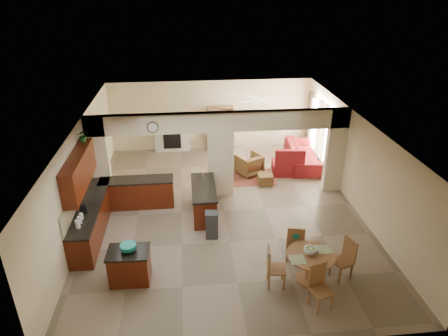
{
  "coord_description": "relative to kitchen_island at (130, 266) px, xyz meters",
  "views": [
    {
      "loc": [
        -1.04,
        -10.32,
        6.42
      ],
      "look_at": [
        0.04,
        0.3,
        1.29
      ],
      "focal_mm": 32.0,
      "sensor_mm": 36.0,
      "label": 1
    }
  ],
  "objects": [
    {
      "name": "drape_a_left",
      "position": [
        6.4,
        4.53,
        0.78
      ],
      "size": [
        0.1,
        0.28,
        2.3
      ],
      "primitive_type": "cube",
      "color": "#47231C",
      "rests_on": "wall_right"
    },
    {
      "name": "shelving_unit",
      "position": [
        2.82,
        7.65,
        0.48
      ],
      "size": [
        1.0,
        0.32,
        1.8
      ],
      "primitive_type": "cube",
      "color": "brown",
      "rests_on": "floor"
    },
    {
      "name": "wall_right",
      "position": [
        6.47,
        2.83,
        0.98
      ],
      "size": [
        0.0,
        10.0,
        10.0
      ],
      "primitive_type": "plane",
      "rotation": [
        1.57,
        0.0,
        -1.57
      ],
      "color": "beige",
      "rests_on": "floor"
    },
    {
      "name": "wall_back",
      "position": [
        2.47,
        7.83,
        0.98
      ],
      "size": [
        8.0,
        0.0,
        8.0
      ],
      "primitive_type": "plane",
      "rotation": [
        1.57,
        0.0,
        0.0
      ],
      "color": "beige",
      "rests_on": "floor"
    },
    {
      "name": "chair_east",
      "position": [
        4.98,
        -0.37,
        0.14
      ],
      "size": [
        0.54,
        0.54,
        1.02
      ],
      "rotation": [
        0.0,
        0.0,
        5.05
      ],
      "color": "brown",
      "rests_on": "floor"
    },
    {
      "name": "floor",
      "position": [
        2.47,
        2.83,
        -0.42
      ],
      "size": [
        10.0,
        10.0,
        0.0
      ],
      "primitive_type": "plane",
      "color": "#7D6D56",
      "rests_on": "ground"
    },
    {
      "name": "chaise",
      "position": [
        5.0,
        5.18,
        -0.21
      ],
      "size": [
        1.12,
        0.95,
        0.41
      ],
      "primitive_type": "cube",
      "rotation": [
        0.0,
        0.0,
        -0.11
      ],
      "color": "maroon",
      "rests_on": "floor"
    },
    {
      "name": "fireplace",
      "position": [
        0.87,
        7.67,
        0.2
      ],
      "size": [
        1.6,
        0.35,
        1.2
      ],
      "color": "beige",
      "rests_on": "floor"
    },
    {
      "name": "kitchen_counter",
      "position": [
        -0.79,
        2.59,
        0.05
      ],
      "size": [
        2.52,
        3.29,
        1.48
      ],
      "color": "#460F08",
      "rests_on": "floor"
    },
    {
      "name": "ceiling_fan",
      "position": [
        3.97,
        5.83,
        2.14
      ],
      "size": [
        1.0,
        1.0,
        0.1
      ],
      "primitive_type": "cylinder",
      "color": "white",
      "rests_on": "ceiling"
    },
    {
      "name": "partition_center_pier",
      "position": [
        2.47,
        3.83,
        0.68
      ],
      "size": [
        0.8,
        0.25,
        2.2
      ],
      "primitive_type": "cube",
      "color": "beige",
      "rests_on": "floor"
    },
    {
      "name": "ceiling",
      "position": [
        2.47,
        2.83,
        2.38
      ],
      "size": [
        10.0,
        10.0,
        0.0
      ],
      "primitive_type": "plane",
      "rotation": [
        3.14,
        0.0,
        0.0
      ],
      "color": "white",
      "rests_on": "wall_back"
    },
    {
      "name": "upper_cabinets",
      "position": [
        -1.35,
        2.03,
        1.5
      ],
      "size": [
        0.35,
        2.4,
        0.9
      ],
      "primitive_type": "cube",
      "color": "#460F08",
      "rests_on": "wall_left"
    },
    {
      "name": "wall_clock",
      "position": [
        0.47,
        3.68,
        2.03
      ],
      "size": [
        0.34,
        0.03,
        0.34
      ],
      "primitive_type": "cylinder",
      "rotation": [
        1.57,
        0.0,
        0.0
      ],
      "color": "#4A3118",
      "rests_on": "partition_header"
    },
    {
      "name": "chair_south",
      "position": [
        4.09,
        -1.2,
        0.14
      ],
      "size": [
        0.53,
        0.53,
        1.02
      ],
      "rotation": [
        0.0,
        0.0,
        0.31
      ],
      "color": "brown",
      "rests_on": "floor"
    },
    {
      "name": "window_a",
      "position": [
        6.44,
        5.13,
        0.78
      ],
      "size": [
        0.02,
        0.9,
        1.9
      ],
      "primitive_type": "cube",
      "color": "white",
      "rests_on": "wall_right"
    },
    {
      "name": "peninsula",
      "position": [
        1.87,
        2.72,
        0.04
      ],
      "size": [
        0.7,
        1.85,
        0.91
      ],
      "color": "#460F08",
      "rests_on": "floor"
    },
    {
      "name": "partition_left_pier",
      "position": [
        -1.23,
        3.83,
        0.98
      ],
      "size": [
        0.6,
        0.25,
        2.8
      ],
      "primitive_type": "cube",
      "color": "beige",
      "rests_on": "floor"
    },
    {
      "name": "rug",
      "position": [
        3.67,
        4.93,
        -0.41
      ],
      "size": [
        1.6,
        1.3,
        0.01
      ],
      "primitive_type": "cube",
      "color": "brown",
      "rests_on": "floor"
    },
    {
      "name": "sofa",
      "position": [
        5.77,
        5.93,
        -0.03
      ],
      "size": [
        2.73,
        1.3,
        0.77
      ],
      "primitive_type": "imported",
      "rotation": [
        0.0,
        0.0,
        1.47
      ],
      "color": "maroon",
      "rests_on": "floor"
    },
    {
      "name": "armchair",
      "position": [
        3.62,
        5.25,
        -0.04
      ],
      "size": [
        1.08,
        1.09,
        0.74
      ],
      "primitive_type": "imported",
      "rotation": [
        0.0,
        0.0,
        3.63
      ],
      "color": "maroon",
      "rests_on": "floor"
    },
    {
      "name": "drape_b_right",
      "position": [
        6.4,
        7.43,
        0.78
      ],
      "size": [
        0.1,
        0.28,
        2.3
      ],
      "primitive_type": "cube",
      "color": "#47231C",
      "rests_on": "wall_right"
    },
    {
      "name": "trash_can",
      "position": [
        2.01,
        1.52,
        -0.06
      ],
      "size": [
        0.35,
        0.31,
        0.71
      ],
      "primitive_type": "cube",
      "rotation": [
        0.0,
        0.0,
        -0.07
      ],
      "color": "#2F2E31",
      "rests_on": "floor"
    },
    {
      "name": "window_b",
      "position": [
        6.44,
        6.83,
        0.78
      ],
      "size": [
        0.02,
        0.9,
        1.9
      ],
      "primitive_type": "cube",
      "color": "white",
      "rests_on": "wall_right"
    },
    {
      "name": "drape_b_left",
      "position": [
        6.4,
        6.23,
        0.78
      ],
      "size": [
        0.1,
        0.28,
        2.3
      ],
      "primitive_type": "cube",
      "color": "#47231C",
      "rests_on": "wall_right"
    },
    {
      "name": "chair_north",
      "position": [
        3.97,
        0.3,
        0.14
      ],
      "size": [
        0.51,
        0.51,
        1.02
      ],
      "rotation": [
        0.0,
        0.0,
        2.9
      ],
      "color": "brown",
      "rests_on": "floor"
    },
    {
      "name": "partition_header",
      "position": [
        2.47,
        3.83,
        2.08
      ],
      "size": [
        8.0,
        0.25,
        0.6
      ],
      "primitive_type": "cube",
      "color": "beige",
      "rests_on": "partition_center_pier"
    },
    {
      "name": "teal_bowl",
      "position": [
        0.02,
        0.01,
        0.49
      ],
      "size": [
        0.36,
        0.36,
        0.17
      ],
      "primitive_type": "cylinder",
      "color": "#138377",
      "rests_on": "kitchen_island"
    },
    {
      "name": "fruit_bowl",
      "position": [
        4.11,
        -0.41,
        0.42
      ],
      "size": [
        0.3,
        0.3,
        0.16
      ],
      "primitive_type": "cylinder",
      "color": "#7DAA24",
      "rests_on": "dining_table"
    },
    {
      "name": "partition_right_pier",
      "position": [
        6.17,
        3.83,
        0.98
      ],
      "size": [
        0.6,
        0.25,
        2.8
      ],
      "primitive_type": "cube",
      "color": "beige",
      "rests_on": "floor"
    },
    {
      "name": "dining_table",
      "position": [
        4.12,
        -0.45,
        0.09
      ],
      "size": [
        1.11,
        1.11,
        0.76
      ],
      "color": "brown",
      "rests_on": "floor"
    },
    {
      "name": "kitchen_island",
      "position": [
        0.0,
        0.0,
        0.0
      ],
      "size": [
        0.98,
        0.72,
        0.82
      ],
      "rotation": [
        0.0,
        0.0,
        -0.04
      ],
      "color": "#460F08",
      "rests_on": "floor"
    },
    {
      "name": "glazed_door",
      "position": [
        6.44,
        5.98,
        0.63
      ],
      "size": [
        0.02,
        0.7,
        2.1
      ],
      "primitive_type": "cube",
      "color": "white",
      "rests_on": "wall_right"
    },
    {
      "name": "plant",
      "position": [
        -1.35,
        2.97,
        2.12
      ],
      "size": [
        0.35,
        0.32,
        0.34
      ],
      "primitive_type": "imported",
      "rotation": [
        0.0,
        0.0,
        0.22
      ],
      "color": "#144C17",
      "rests_on": "upper_cabinets"
    },
    {
      "name": "drape_a_right",
      "position": [
        6.4,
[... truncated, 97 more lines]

